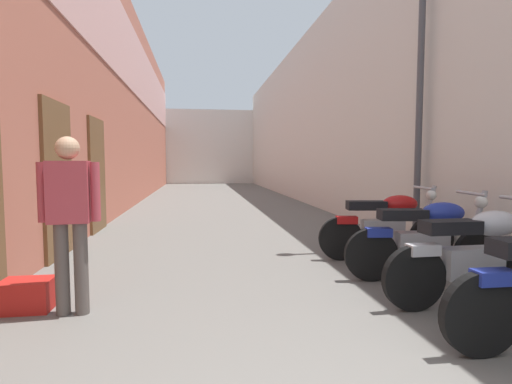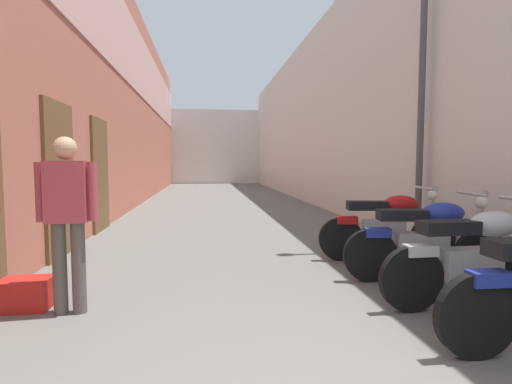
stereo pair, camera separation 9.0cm
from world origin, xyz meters
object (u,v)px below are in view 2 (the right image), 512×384
motorcycle_third (476,255)px  motorcycle_fourth (427,238)px  pedestrian_mid_alley (67,211)px  motorcycle_fifth (387,224)px  street_lamp (417,69)px  plastic_crate (26,294)px

motorcycle_third → motorcycle_fourth: same height
motorcycle_fourth → pedestrian_mid_alley: pedestrian_mid_alley is taller
motorcycle_fifth → motorcycle_third: bearing=-90.0°
motorcycle_third → pedestrian_mid_alley: size_ratio=1.18×
motorcycle_fifth → street_lamp: (0.70, 0.62, 2.25)m
plastic_crate → street_lamp: street_lamp is taller
motorcycle_fourth → street_lamp: size_ratio=0.39×
plastic_crate → motorcycle_third: bearing=-7.0°
motorcycle_fifth → plastic_crate: bearing=-162.7°
pedestrian_mid_alley → motorcycle_fourth: bearing=7.3°
plastic_crate → street_lamp: bearing=21.5°
motorcycle_fourth → motorcycle_third: bearing=-90.0°
pedestrian_mid_alley → plastic_crate: size_ratio=3.57×
pedestrian_mid_alley → street_lamp: (4.37, 2.06, 1.83)m
motorcycle_third → pedestrian_mid_alley: (-3.67, 0.34, 0.42)m
motorcycle_third → pedestrian_mid_alley: pedestrian_mid_alley is taller
motorcycle_fourth → street_lamp: (0.70, 1.59, 2.25)m
motorcycle_third → street_lamp: 3.36m
pedestrian_mid_alley → plastic_crate: 0.91m
motorcycle_fourth → pedestrian_mid_alley: 3.73m
motorcycle_fifth → pedestrian_mid_alley: (-3.67, -1.44, 0.42)m
motorcycle_fourth → motorcycle_fifth: same height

